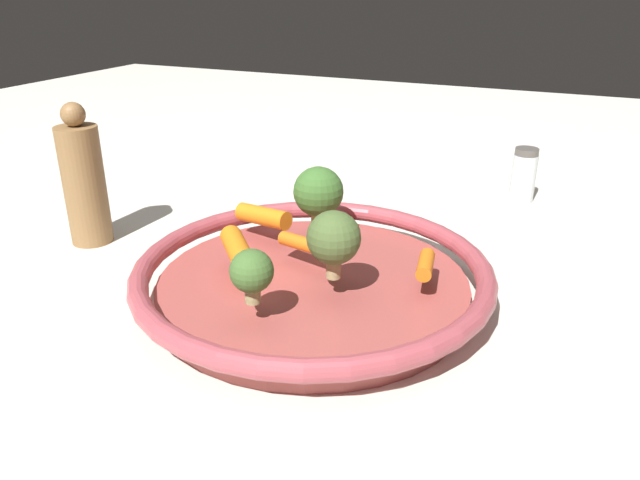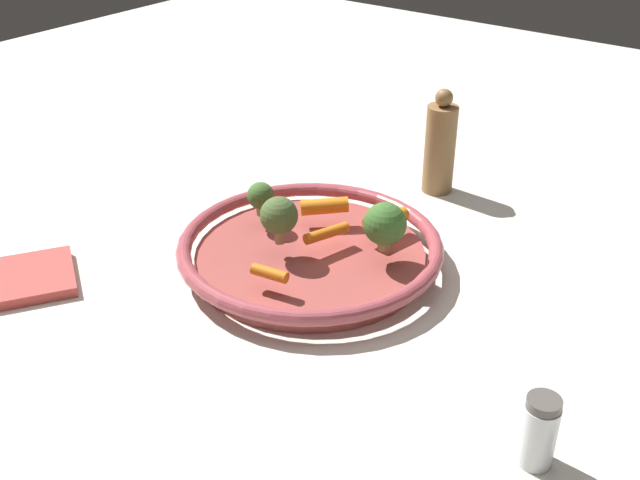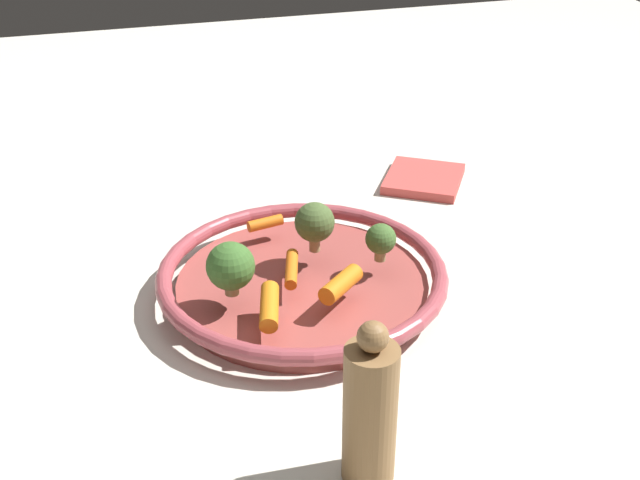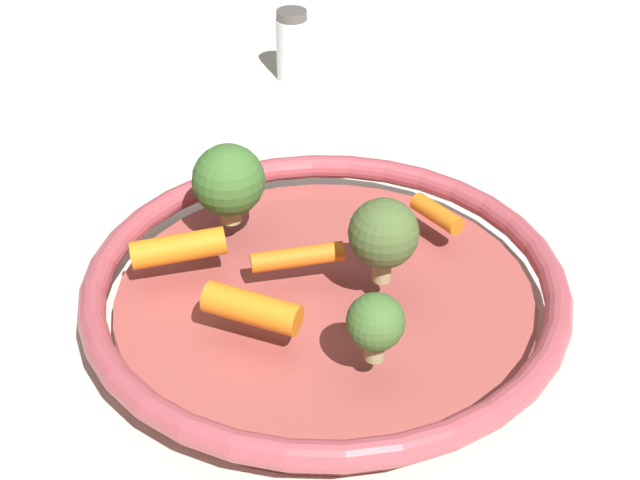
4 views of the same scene
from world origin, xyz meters
name	(u,v)px [view 1 (image 1 of 4)]	position (x,y,z in m)	size (l,w,h in m)	color
ground_plane	(313,298)	(0.00, 0.00, 0.00)	(2.56, 2.56, 0.00)	silver
serving_bowl	(313,278)	(0.00, 0.00, 0.02)	(0.34, 0.34, 0.04)	#A84C47
baby_carrot_near_rim	(426,265)	(0.10, 0.02, 0.05)	(0.01, 0.01, 0.05)	orange
baby_carrot_right	(307,245)	(-0.01, 0.02, 0.05)	(0.01, 0.01, 0.07)	orange
baby_carrot_left	(263,216)	(-0.09, 0.06, 0.05)	(0.02, 0.02, 0.07)	orange
baby_carrot_center	(237,249)	(-0.07, -0.03, 0.05)	(0.02, 0.02, 0.06)	orange
broccoli_floret_edge	(334,238)	(0.03, -0.02, 0.08)	(0.05, 0.05, 0.06)	tan
broccoli_floret_large	(252,272)	(-0.01, -0.09, 0.07)	(0.04, 0.04, 0.05)	tan
broccoli_floret_small	(318,192)	(-0.03, 0.09, 0.08)	(0.05, 0.05, 0.06)	tan
salt_shaker	(524,175)	(0.15, 0.37, 0.04)	(0.03, 0.03, 0.07)	silver
pepper_mill	(84,182)	(-0.30, 0.02, 0.07)	(0.05, 0.05, 0.16)	olive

